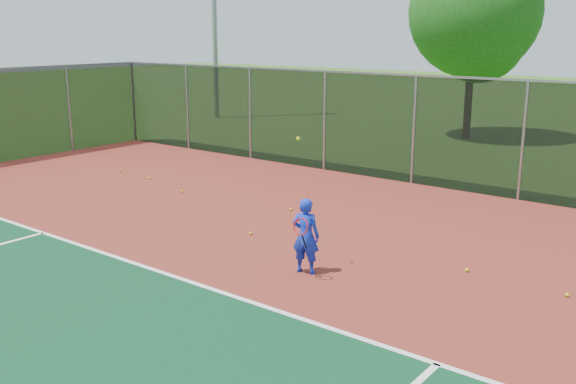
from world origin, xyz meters
name	(u,v)px	position (x,y,z in m)	size (l,w,h in m)	color
court_apron	(268,349)	(0.00, 2.00, 0.01)	(30.00, 20.00, 0.02)	maroon
fence_back	(523,140)	(0.00, 12.00, 1.56)	(30.00, 0.06, 3.03)	black
tennis_player	(306,236)	(-1.26, 4.58, 0.71)	(0.59, 0.64, 2.40)	#152EC8
practice_ball_1	(251,233)	(-3.46, 5.62, 0.06)	(0.07, 0.07, 0.07)	#CDCC17
practice_ball_2	(149,178)	(-9.21, 7.77, 0.06)	(0.07, 0.07, 0.07)	#CDCC17
practice_ball_3	(567,295)	(2.71, 6.30, 0.06)	(0.07, 0.07, 0.07)	#CDCC17
practice_ball_4	(120,171)	(-10.72, 7.91, 0.06)	(0.07, 0.07, 0.07)	#CDCC17
practice_ball_5	(467,270)	(0.99, 6.36, 0.06)	(0.07, 0.07, 0.07)	#CDCC17
practice_ball_6	(182,191)	(-7.30, 7.27, 0.06)	(0.07, 0.07, 0.07)	#CDCC17
practice_ball_7	(291,209)	(-3.92, 7.62, 0.06)	(0.07, 0.07, 0.07)	#CDCC17
tree_back_left	(476,18)	(-4.89, 20.53, 4.68)	(5.08, 5.08, 7.46)	#342113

